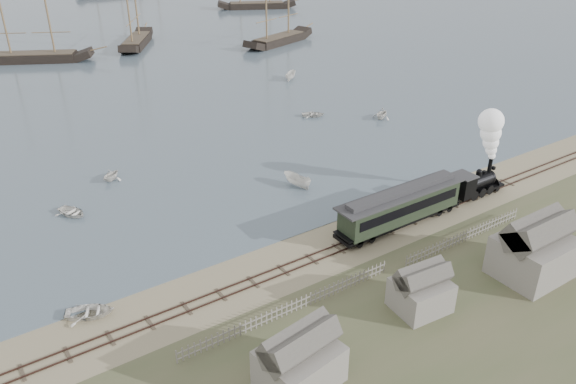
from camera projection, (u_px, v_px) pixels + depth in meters
ground at (308, 246)px, 51.37m from camera, size 600.00×600.00×0.00m
rail_track at (321, 255)px, 49.88m from camera, size 120.00×1.80×0.16m
picket_fence_west at (292, 313)px, 43.02m from camera, size 19.00×0.10×1.20m
picket_fence_east at (464, 241)px, 52.02m from camera, size 15.00×0.10×1.20m
shed_left at (299, 382)px, 36.88m from camera, size 5.00×4.00×4.10m
shed_mid at (419, 308)px, 43.53m from camera, size 4.00×3.50×3.60m
shed_right at (529, 274)px, 47.48m from camera, size 6.00×5.00×5.10m
locomotive at (487, 158)px, 58.59m from camera, size 7.24×2.70×9.02m
passenger_coach at (401, 205)px, 53.52m from camera, size 14.41×2.78×3.50m
beached_dinghy at (90, 312)px, 42.56m from camera, size 3.88×4.40×0.76m
rowboat_0 at (72, 212)px, 56.05m from camera, size 4.07×3.62×0.70m
rowboat_1 at (111, 175)px, 62.84m from camera, size 3.35×3.44×1.38m
rowboat_2 at (297, 181)px, 61.45m from camera, size 3.86×2.32×1.40m
rowboat_3 at (313, 114)px, 81.45m from camera, size 3.72×4.04×0.68m
rowboat_4 at (382, 113)px, 80.43m from camera, size 3.57×3.77×1.57m
rowboat_5 at (290, 76)px, 97.80m from camera, size 3.29×3.64×1.38m
schooner_2 at (26, 8)px, 104.42m from camera, size 21.10×14.08×20.00m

